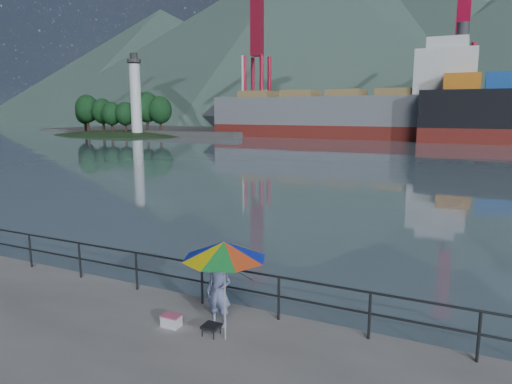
% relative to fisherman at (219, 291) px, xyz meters
% --- Properties ---
extents(harbor_water, '(500.00, 280.00, 0.00)m').
position_rel_fisherman_xyz_m(harbor_water, '(-3.94, 129.10, -0.78)').
color(harbor_water, slate).
rests_on(harbor_water, ground).
extents(far_dock, '(200.00, 40.00, 0.40)m').
position_rel_fisherman_xyz_m(far_dock, '(6.06, 92.10, -0.78)').
color(far_dock, '#514F4C').
rests_on(far_dock, ground).
extents(guardrail, '(22.00, 0.06, 1.03)m').
position_rel_fisherman_xyz_m(guardrail, '(-3.94, 0.80, -0.26)').
color(guardrail, '#2D3033').
rests_on(guardrail, ground).
extents(lighthouse_islet, '(48.00, 26.40, 19.20)m').
position_rel_fisherman_xyz_m(lighthouse_islet, '(-58.91, 61.09, -0.52)').
color(lighthouse_islet, '#263F1E').
rests_on(lighthouse_islet, ground).
extents(fisherman, '(0.59, 0.41, 1.55)m').
position_rel_fisherman_xyz_m(fisherman, '(0.00, 0.00, 0.00)').
color(fisherman, '#2A4C99').
rests_on(fisherman, ground).
extents(beach_umbrella, '(1.73, 1.73, 2.07)m').
position_rel_fisherman_xyz_m(beach_umbrella, '(0.43, -0.49, 1.12)').
color(beach_umbrella, white).
rests_on(beach_umbrella, ground).
extents(folding_stool, '(0.35, 0.35, 0.23)m').
position_rel_fisherman_xyz_m(folding_stool, '(0.08, -0.47, -0.66)').
color(folding_stool, black).
rests_on(folding_stool, ground).
extents(cooler_bag, '(0.40, 0.27, 0.23)m').
position_rel_fisherman_xyz_m(cooler_bag, '(-0.91, -0.51, -0.66)').
color(cooler_bag, silver).
rests_on(cooler_bag, ground).
extents(fishing_rod, '(0.61, 1.61, 1.21)m').
position_rel_fisherman_xyz_m(fishing_rod, '(-0.47, 1.20, -0.78)').
color(fishing_rod, black).
rests_on(fishing_rod, ground).
extents(bulk_carrier, '(49.31, 8.53, 14.50)m').
position_rel_fisherman_xyz_m(bulk_carrier, '(-14.26, 72.45, 3.38)').
color(bulk_carrier, maroon).
rests_on(bulk_carrier, ground).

